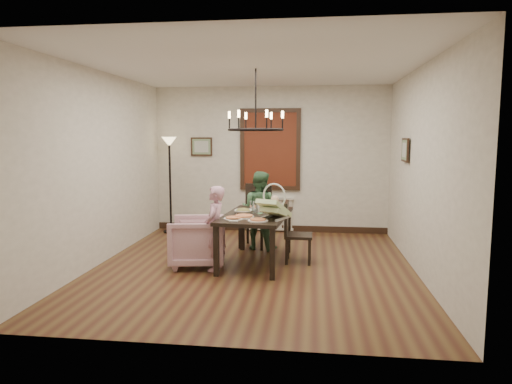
% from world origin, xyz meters
% --- Properties ---
extents(room_shell, '(4.51, 5.00, 2.81)m').
position_xyz_m(room_shell, '(0.00, 0.37, 1.40)').
color(room_shell, brown).
rests_on(room_shell, ground).
extents(dining_table, '(1.01, 1.63, 0.73)m').
position_xyz_m(dining_table, '(0.01, 0.21, 0.65)').
color(dining_table, black).
rests_on(dining_table, room_shell).
extents(chair_far, '(0.56, 0.56, 1.06)m').
position_xyz_m(chair_far, '(-0.14, 1.19, 0.53)').
color(chair_far, black).
rests_on(chair_far, room_shell).
extents(chair_right, '(0.40, 0.40, 0.91)m').
position_xyz_m(chair_right, '(0.63, 0.34, 0.46)').
color(chair_right, black).
rests_on(chair_right, room_shell).
extents(armchair, '(0.89, 0.87, 0.71)m').
position_xyz_m(armchair, '(-0.82, -0.01, 0.35)').
color(armchair, '#E4AEC2').
rests_on(armchair, room_shell).
extents(elderly_woman, '(0.27, 0.38, 0.98)m').
position_xyz_m(elderly_woman, '(-0.51, -0.20, 0.49)').
color(elderly_woman, '#C68BA0').
rests_on(elderly_woman, room_shell).
extents(seated_man, '(0.62, 0.54, 1.07)m').
position_xyz_m(seated_man, '(-0.04, 1.06, 0.53)').
color(seated_man, '#3F6A43').
rests_on(seated_man, room_shell).
extents(baby_bouncer, '(0.55, 0.62, 0.34)m').
position_xyz_m(baby_bouncer, '(0.30, -0.15, 0.90)').
color(baby_bouncer, beige).
rests_on(baby_bouncer, dining_table).
extents(salad_bowl, '(0.30, 0.30, 0.08)m').
position_xyz_m(salad_bowl, '(-0.17, 0.17, 0.77)').
color(salad_bowl, white).
rests_on(salad_bowl, dining_table).
extents(pizza_platter, '(0.28, 0.28, 0.04)m').
position_xyz_m(pizza_platter, '(-0.12, -0.13, 0.75)').
color(pizza_platter, tan).
rests_on(pizza_platter, dining_table).
extents(drinking_glass, '(0.08, 0.08, 0.15)m').
position_xyz_m(drinking_glass, '(-0.00, 0.23, 0.81)').
color(drinking_glass, silver).
rests_on(drinking_glass, dining_table).
extents(window_blinds, '(1.00, 0.03, 1.40)m').
position_xyz_m(window_blinds, '(0.00, 2.46, 1.60)').
color(window_blinds, '#612A13').
rests_on(window_blinds, room_shell).
extents(radiator, '(0.92, 0.12, 0.62)m').
position_xyz_m(radiator, '(0.00, 2.48, 0.35)').
color(radiator, silver).
rests_on(radiator, room_shell).
extents(picture_back, '(0.42, 0.03, 0.36)m').
position_xyz_m(picture_back, '(-1.35, 2.47, 1.65)').
color(picture_back, black).
rests_on(picture_back, room_shell).
extents(picture_right, '(0.03, 0.42, 0.36)m').
position_xyz_m(picture_right, '(2.21, 0.90, 1.65)').
color(picture_right, black).
rests_on(picture_right, room_shell).
extents(floor_lamp, '(0.30, 0.30, 1.80)m').
position_xyz_m(floor_lamp, '(-1.90, 2.15, 0.90)').
color(floor_lamp, black).
rests_on(floor_lamp, room_shell).
extents(chandelier, '(0.80, 0.80, 0.04)m').
position_xyz_m(chandelier, '(0.01, 0.21, 1.95)').
color(chandelier, black).
rests_on(chandelier, room_shell).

